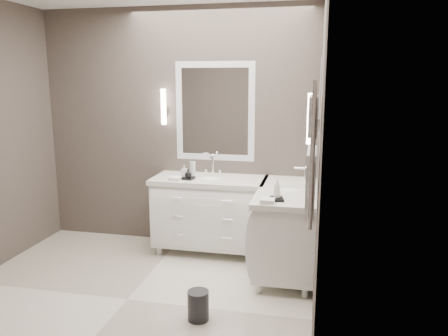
% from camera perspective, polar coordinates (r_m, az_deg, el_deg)
% --- Properties ---
extents(floor, '(3.20, 3.00, 0.01)m').
position_cam_1_polar(floor, '(4.11, -12.51, -16.47)').
color(floor, silver).
rests_on(floor, ground).
extents(wall_back, '(3.20, 0.01, 2.70)m').
position_cam_1_polar(wall_back, '(5.07, -6.13, 5.17)').
color(wall_back, '#483F39').
rests_on(wall_back, floor).
extents(wall_right, '(0.01, 3.00, 2.70)m').
position_cam_1_polar(wall_right, '(3.33, 12.42, 1.64)').
color(wall_right, '#483F39').
rests_on(wall_right, floor).
extents(vanity_back, '(1.24, 0.59, 0.97)m').
position_cam_1_polar(vanity_back, '(4.86, -1.87, -5.48)').
color(vanity_back, white).
rests_on(vanity_back, floor).
extents(vanity_right, '(0.59, 1.24, 0.97)m').
position_cam_1_polar(vanity_right, '(4.42, 8.26, -7.33)').
color(vanity_right, white).
rests_on(vanity_right, floor).
extents(mirror_back, '(0.90, 0.02, 1.10)m').
position_cam_1_polar(mirror_back, '(4.91, -1.21, 7.37)').
color(mirror_back, white).
rests_on(mirror_back, wall_back).
extents(mirror_right, '(0.02, 0.90, 1.10)m').
position_cam_1_polar(mirror_right, '(4.10, 12.28, 6.28)').
color(mirror_right, white).
rests_on(mirror_right, wall_right).
extents(sconce_back, '(0.06, 0.06, 0.40)m').
position_cam_1_polar(sconce_back, '(5.02, -7.90, 7.84)').
color(sconce_back, white).
rests_on(sconce_back, wall_back).
extents(sconce_right, '(0.06, 0.06, 0.40)m').
position_cam_1_polar(sconce_right, '(3.52, 11.27, 6.19)').
color(sconce_right, white).
rests_on(sconce_right, wall_right).
extents(towel_bar_corner, '(0.03, 0.22, 0.30)m').
position_cam_1_polar(towel_bar_corner, '(4.71, 11.42, 1.64)').
color(towel_bar_corner, white).
rests_on(towel_bar_corner, wall_right).
extents(towel_ladder, '(0.06, 0.58, 0.90)m').
position_cam_1_polar(towel_ladder, '(2.93, 11.40, 1.19)').
color(towel_ladder, white).
rests_on(towel_ladder, wall_right).
extents(waste_bin, '(0.23, 0.23, 0.24)m').
position_cam_1_polar(waste_bin, '(3.68, -3.38, -17.49)').
color(waste_bin, black).
rests_on(waste_bin, floor).
extents(amenity_tray_back, '(0.17, 0.14, 0.02)m').
position_cam_1_polar(amenity_tray_back, '(4.72, -4.93, -1.30)').
color(amenity_tray_back, black).
rests_on(amenity_tray_back, vanity_back).
extents(amenity_tray_right, '(0.14, 0.17, 0.02)m').
position_cam_1_polar(amenity_tray_right, '(3.92, 6.92, -4.02)').
color(amenity_tray_right, black).
rests_on(amenity_tray_right, vanity_right).
extents(water_bottle, '(0.08, 0.08, 0.18)m').
position_cam_1_polar(water_bottle, '(4.75, -4.11, -0.23)').
color(water_bottle, silver).
rests_on(water_bottle, vanity_back).
extents(soap_bottle_a, '(0.06, 0.06, 0.12)m').
position_cam_1_polar(soap_bottle_a, '(4.73, -5.22, -0.37)').
color(soap_bottle_a, white).
rests_on(soap_bottle_a, amenity_tray_back).
extents(soap_bottle_b, '(0.09, 0.09, 0.09)m').
position_cam_1_polar(soap_bottle_b, '(4.67, -4.69, -0.71)').
color(soap_bottle_b, black).
rests_on(soap_bottle_b, amenity_tray_back).
extents(soap_bottle_c, '(0.07, 0.08, 0.17)m').
position_cam_1_polar(soap_bottle_c, '(3.89, 6.95, -2.65)').
color(soap_bottle_c, white).
rests_on(soap_bottle_c, amenity_tray_right).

